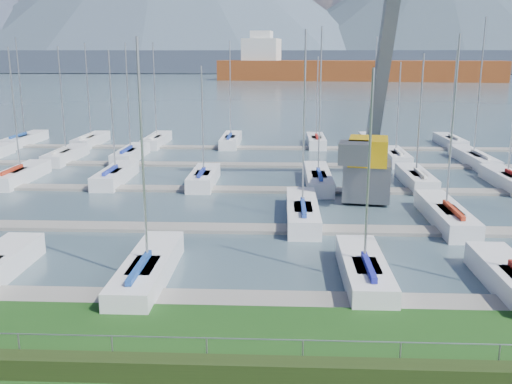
{
  "coord_description": "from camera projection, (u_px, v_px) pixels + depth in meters",
  "views": [
    {
      "loc": [
        1.28,
        -16.08,
        9.79
      ],
      "look_at": [
        0.0,
        12.0,
        3.0
      ],
      "focal_mm": 40.0,
      "sensor_mm": 36.0,
      "label": 1
    }
  ],
  "objects": [
    {
      "name": "water",
      "position": [
        280.0,
        77.0,
        270.53
      ],
      "size": [
        800.0,
        540.0,
        0.2
      ],
      "primitive_type": "cube",
      "color": "#455A65"
    },
    {
      "name": "hedge",
      "position": [
        238.0,
        370.0,
        17.51
      ],
      "size": [
        80.0,
        0.7,
        0.7
      ],
      "primitive_type": "cube",
      "color": "#233212",
      "rests_on": "grass"
    },
    {
      "name": "fence",
      "position": [
        238.0,
        339.0,
        17.69
      ],
      "size": [
        80.0,
        0.04,
        0.04
      ],
      "primitive_type": "cylinder",
      "rotation": [
        0.0,
        1.57,
        0.0
      ],
      "color": "gray",
      "rests_on": "grass"
    },
    {
      "name": "foothill",
      "position": [
        280.0,
        61.0,
        337.0
      ],
      "size": [
        900.0,
        80.0,
        12.0
      ],
      "primitive_type": "cube",
      "color": "#3A4355",
      "rests_on": "water"
    },
    {
      "name": "mountains",
      "position": [
        292.0,
        1.0,
        399.58
      ],
      "size": [
        1190.0,
        360.0,
        115.0
      ],
      "color": "#3E465B",
      "rests_on": "water"
    },
    {
      "name": "docks",
      "position": [
        264.0,
        190.0,
        43.27
      ],
      "size": [
        90.0,
        41.6,
        0.25
      ],
      "color": "slate",
      "rests_on": "water"
    },
    {
      "name": "crane",
      "position": [
        373.0,
        120.0,
        40.11
      ],
      "size": [
        4.72,
        13.36,
        22.35
      ],
      "rotation": [
        0.0,
        0.0,
        -0.17
      ],
      "color": "slate",
      "rests_on": "water"
    },
    {
      "name": "cargo_ship_mid",
      "position": [
        346.0,
        71.0,
        225.53
      ],
      "size": [
        111.26,
        33.47,
        21.5
      ],
      "rotation": [
        0.0,
        0.0,
        -0.14
      ],
      "color": "brown",
      "rests_on": "water"
    },
    {
      "name": "sailboat_fleet",
      "position": [
        245.0,
        113.0,
        44.48
      ],
      "size": [
        74.56,
        50.17,
        13.63
      ],
      "color": "navy",
      "rests_on": "water"
    }
  ]
}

